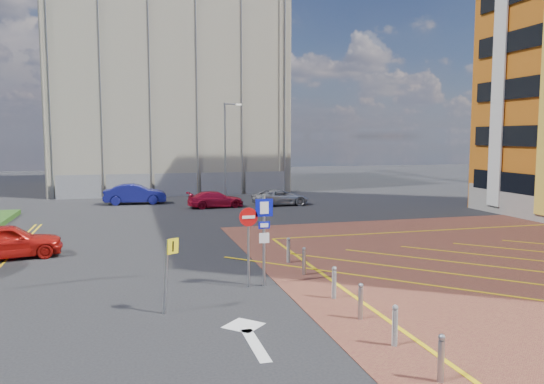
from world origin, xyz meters
name	(u,v)px	position (x,y,z in m)	size (l,w,h in m)	color
ground	(257,295)	(0.00, 0.00, 0.00)	(140.00, 140.00, 0.00)	black
lamp_back	(226,146)	(4.08, 28.00, 4.36)	(1.53, 0.16, 8.00)	#9EA0A8
sign_cluster	(258,231)	(0.30, 0.98, 1.95)	(1.17, 0.12, 3.20)	#9EA0A8
warning_sign	(168,266)	(-2.89, -1.02, 1.43)	(0.53, 0.37, 2.24)	#9EA0A8
bollard_row	(342,290)	(2.30, -1.67, 0.47)	(0.14, 11.14, 0.90)	#9EA0A8
construction_building	(166,80)	(0.00, 40.00, 11.00)	(21.20, 19.20, 22.00)	#A49B86
construction_fence	(188,184)	(1.00, 30.00, 1.00)	(21.60, 0.06, 2.00)	gray
car_red_left	(7,241)	(-9.00, 7.88, 0.75)	(1.77, 4.40, 1.50)	red
car_blue_back	(135,194)	(-3.50, 25.36, 0.77)	(1.63, 4.67, 1.54)	navy
car_red_back	(216,199)	(2.14, 21.73, 0.59)	(1.66, 4.09, 1.19)	#B70F2C
car_silver_back	(281,197)	(7.08, 21.73, 0.59)	(1.97, 4.27, 1.19)	#AEAFB6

